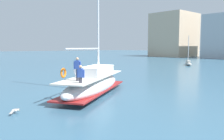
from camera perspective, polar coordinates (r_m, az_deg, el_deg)
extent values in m
plane|color=#38607A|center=(19.69, -5.86, -5.24)|extent=(400.00, 400.00, 0.00)
ellipsoid|color=silver|center=(18.27, -4.63, -3.85)|extent=(6.99, 9.47, 1.40)
cube|color=maroon|center=(18.33, -4.63, -4.82)|extent=(6.91, 9.32, 0.10)
cube|color=beige|center=(18.17, -4.65, -1.55)|extent=(6.58, 8.96, 0.08)
cube|color=silver|center=(18.79, -3.87, -0.11)|extent=(3.66, 4.57, 0.70)
cylinder|color=#B7B7BC|center=(16.47, -6.83, 5.22)|extent=(3.06, 5.01, 0.12)
cylinder|color=silver|center=(22.27, -0.55, 1.11)|extent=(0.80, 0.51, 0.06)
torus|color=orange|center=(16.22, -11.93, -0.71)|extent=(0.48, 0.67, 0.70)
cylinder|color=#33333D|center=(15.48, -8.52, -1.21)|extent=(0.20, 0.20, 0.80)
cube|color=#3351AD|center=(15.42, -8.56, 1.30)|extent=(0.38, 0.34, 0.56)
sphere|color=tan|center=(15.39, -8.58, 2.75)|extent=(0.20, 0.20, 0.20)
cylinder|color=#3351AD|center=(15.52, -9.29, 1.14)|extent=(0.09, 0.09, 0.50)
cylinder|color=#3351AD|center=(15.33, -7.81, 1.10)|extent=(0.09, 0.09, 0.50)
cylinder|color=#33333D|center=(14.64, -7.75, -2.48)|extent=(0.20, 0.20, 0.35)
cube|color=#3351AD|center=(14.58, -7.77, -0.71)|extent=(0.38, 0.34, 0.56)
sphere|color=tan|center=(14.54, -7.79, 0.82)|extent=(0.20, 0.20, 0.20)
cylinder|color=#3351AD|center=(14.68, -8.55, -0.87)|extent=(0.09, 0.09, 0.50)
cylinder|color=#3351AD|center=(14.50, -6.98, -0.93)|extent=(0.09, 0.09, 0.50)
torus|color=silver|center=(15.68, -8.16, -0.31)|extent=(0.68, 0.44, 0.76)
ellipsoid|color=#B7B2A8|center=(49.52, 18.32, 1.44)|extent=(3.34, 3.63, 0.65)
cube|color=#B7B2A8|center=(49.69, 18.29, 2.06)|extent=(1.51, 1.61, 0.40)
cylinder|color=silver|center=(49.70, 18.36, 4.96)|extent=(0.11, 0.11, 5.43)
ellipsoid|color=silver|center=(14.20, -22.91, -9.20)|extent=(0.38, 0.39, 0.16)
sphere|color=silver|center=(14.12, -22.20, -9.13)|extent=(0.11, 0.11, 0.11)
cone|color=gold|center=(14.10, -21.96, -9.18)|extent=(0.08, 0.08, 0.04)
cube|color=#9E9993|center=(14.44, -22.47, -8.85)|extent=(0.49, 0.48, 0.14)
cube|color=#9E9993|center=(13.95, -23.37, -9.39)|extent=(0.49, 0.48, 0.14)
cube|color=#C6AD8E|center=(96.65, 15.09, 8.30)|extent=(14.00, 15.65, 16.99)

